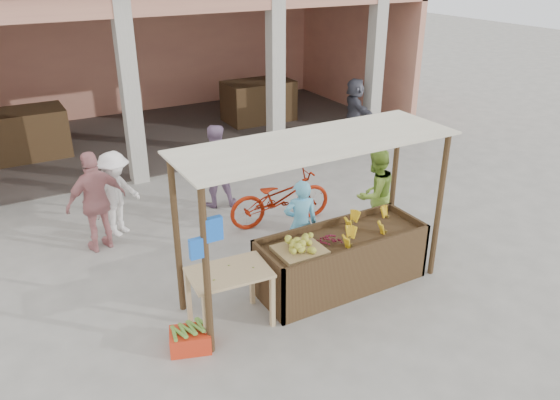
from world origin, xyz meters
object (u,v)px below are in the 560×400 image
red_crate (190,340)px  fruit_stall (341,262)px  vendor_blue (301,221)px  side_table (230,280)px  motorcycle (280,197)px  vendor_green (375,192)px

red_crate → fruit_stall: bearing=24.7°
fruit_stall → vendor_blue: 0.92m
red_crate → vendor_blue: size_ratio=0.33×
side_table → motorcycle: 3.18m
fruit_stall → vendor_green: size_ratio=1.49×
fruit_stall → side_table: side_table is taller
vendor_green → side_table: bearing=10.0°
vendor_blue → vendor_green: (1.64, 0.20, 0.07)m
side_table → motorcycle: (2.12, 2.37, -0.18)m
side_table → vendor_blue: 1.87m
side_table → red_crate: size_ratio=2.15×
motorcycle → side_table: bearing=144.9°
fruit_stall → side_table: bearing=-177.5°
fruit_stall → vendor_green: vendor_green is taller
vendor_blue → motorcycle: bearing=-87.9°
red_crate → motorcycle: 3.81m
motorcycle → red_crate: bearing=139.3°
vendor_blue → motorcycle: size_ratio=0.77×
side_table → vendor_green: bearing=22.6°
fruit_stall → motorcycle: 2.30m
fruit_stall → red_crate: bearing=-173.8°
vendor_green → motorcycle: size_ratio=0.84×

